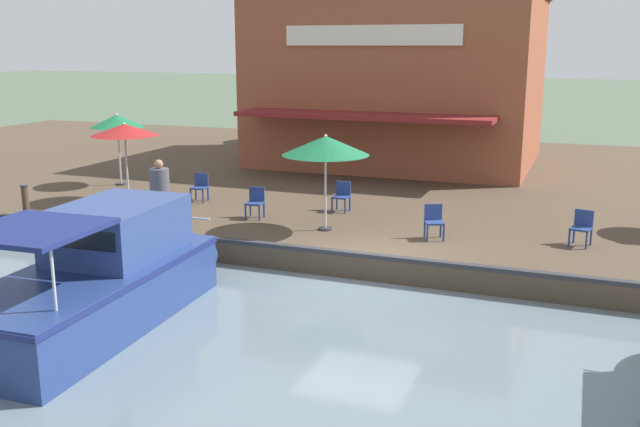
% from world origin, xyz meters
% --- Properties ---
extents(ground_plane, '(220.00, 220.00, 0.00)m').
position_xyz_m(ground_plane, '(0.00, 0.00, 0.00)').
color(ground_plane, '#4C5B47').
extents(quay_deck, '(22.00, 56.00, 0.60)m').
position_xyz_m(quay_deck, '(-11.00, 0.00, 0.30)').
color(quay_deck, '#4C3D2D').
rests_on(quay_deck, ground).
extents(quay_edge_fender, '(0.20, 50.40, 0.10)m').
position_xyz_m(quay_edge_fender, '(-0.10, 0.00, 0.65)').
color(quay_edge_fender, '#2D2D33').
rests_on(quay_edge_fender, quay_deck).
extents(waterfront_restaurant, '(10.11, 10.86, 8.96)m').
position_xyz_m(waterfront_restaurant, '(-13.90, -2.84, 3.99)').
color(waterfront_restaurant, brown).
rests_on(waterfront_restaurant, quay_deck).
extents(patio_umbrella_by_entrance, '(1.81, 1.81, 2.45)m').
position_xyz_m(patio_umbrella_by_entrance, '(-5.34, -10.38, 2.78)').
color(patio_umbrella_by_entrance, '#B7B7B7').
rests_on(patio_umbrella_by_entrance, quay_deck).
extents(patio_umbrella_far_corner, '(2.01, 2.01, 2.41)m').
position_xyz_m(patio_umbrella_far_corner, '(-3.26, -8.57, 2.79)').
color(patio_umbrella_far_corner, '#B7B7B7').
rests_on(patio_umbrella_far_corner, quay_deck).
extents(patio_umbrella_mid_patio_left, '(2.23, 2.23, 2.49)m').
position_xyz_m(patio_umbrella_mid_patio_left, '(-2.10, -1.64, 2.80)').
color(patio_umbrella_mid_patio_left, '#B7B7B7').
rests_on(patio_umbrella_mid_patio_left, quay_deck).
extents(cafe_chair_back_row_seat, '(0.49, 0.49, 0.85)m').
position_xyz_m(cafe_chair_back_row_seat, '(-2.65, -3.92, 1.08)').
color(cafe_chair_back_row_seat, navy).
rests_on(cafe_chair_back_row_seat, quay_deck).
extents(cafe_chair_far_corner_seat, '(0.53, 0.53, 0.85)m').
position_xyz_m(cafe_chair_far_corner_seat, '(-2.92, 4.59, 1.08)').
color(cafe_chair_far_corner_seat, navy).
rests_on(cafe_chair_far_corner_seat, quay_deck).
extents(cafe_chair_beside_entrance, '(0.49, 0.49, 0.85)m').
position_xyz_m(cafe_chair_beside_entrance, '(-4.03, -6.48, 1.08)').
color(cafe_chair_beside_entrance, navy).
rests_on(cafe_chair_beside_entrance, quay_deck).
extents(cafe_chair_mid_patio, '(0.57, 0.57, 0.85)m').
position_xyz_m(cafe_chair_mid_patio, '(-2.26, 1.16, 1.08)').
color(cafe_chair_mid_patio, navy).
rests_on(cafe_chair_mid_patio, quay_deck).
extents(cafe_chair_under_first_umbrella, '(0.45, 0.45, 0.85)m').
position_xyz_m(cafe_chair_under_first_umbrella, '(-4.31, -1.97, 1.08)').
color(cafe_chair_under_first_umbrella, navy).
rests_on(cafe_chair_under_first_umbrella, quay_deck).
extents(person_near_entrance, '(0.51, 0.51, 1.80)m').
position_xyz_m(person_near_entrance, '(-0.79, -5.75, 1.75)').
color(person_near_entrance, '#2D5193').
rests_on(person_near_entrance, quay_deck).
extents(motorboat_distant_upstream, '(6.93, 2.70, 2.27)m').
position_xyz_m(motorboat_distant_upstream, '(3.70, -3.95, 0.90)').
color(motorboat_distant_upstream, navy).
rests_on(motorboat_distant_upstream, river_water).
extents(mooring_post, '(0.22, 0.22, 0.93)m').
position_xyz_m(mooring_post, '(-0.35, -9.85, 1.07)').
color(mooring_post, '#473323').
rests_on(mooring_post, quay_deck).
extents(tree_downstream_bank, '(3.49, 3.33, 6.33)m').
position_xyz_m(tree_downstream_bank, '(-19.67, -6.47, 5.15)').
color(tree_downstream_bank, brown).
rests_on(tree_downstream_bank, quay_deck).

